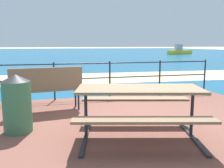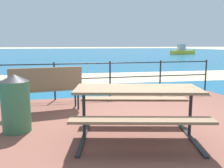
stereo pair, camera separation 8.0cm
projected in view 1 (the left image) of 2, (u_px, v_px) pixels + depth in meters
The scene contains 9 objects.
ground_plane at pixel (142, 128), 4.43m from camera, with size 240.00×240.00×0.00m, color tan.
patio_paving at pixel (142, 127), 4.42m from camera, with size 6.40×5.20×0.06m, color brown.
sea_water at pixel (58, 53), 42.68m from camera, with size 90.00×90.00×0.01m, color #145B84.
beach_strip at pixel (86, 78), 10.94m from camera, with size 54.00×3.51×0.01m, color tan.
picnic_table at pixel (139, 99), 3.78m from camera, with size 2.20×1.94×0.78m.
park_bench at pixel (47, 85), 5.20m from camera, with size 1.53×0.60×0.97m.
railing_fence at pixel (110, 74), 6.66m from camera, with size 5.94×0.04×0.98m.
trash_bin at pixel (17, 103), 4.02m from camera, with size 0.47×0.47×0.96m.
boat_near at pixel (180, 51), 36.50m from camera, with size 4.75×2.24×1.47m.
Camera 1 is at (-1.58, -3.97, 1.50)m, focal length 39.41 mm.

